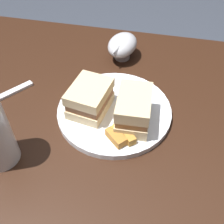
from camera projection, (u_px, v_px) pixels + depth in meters
dining_table at (110, 206)px, 0.89m from camera, size 1.23×0.84×0.76m
plate at (114, 111)px, 0.64m from camera, size 0.26×0.26×0.01m
sandwich_half_left at (90, 98)px, 0.61m from camera, size 0.09×0.11×0.06m
sandwich_half_right at (134, 110)px, 0.58m from camera, size 0.07×0.11×0.07m
potato_wedge_front at (116, 137)px, 0.56m from camera, size 0.05×0.05×0.02m
potato_wedge_middle at (122, 129)px, 0.58m from camera, size 0.03×0.05×0.02m
potato_wedge_back at (128, 136)px, 0.57m from camera, size 0.04×0.04×0.02m
potato_wedge_left_edge at (128, 129)px, 0.58m from camera, size 0.03×0.04×0.02m
potato_wedge_right_edge at (121, 123)px, 0.59m from camera, size 0.03×0.05×0.02m
potato_wedge_stray at (127, 127)px, 0.58m from camera, size 0.04×0.05×0.02m
gravy_boat at (122, 45)px, 0.76m from camera, size 0.10×0.13×0.07m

